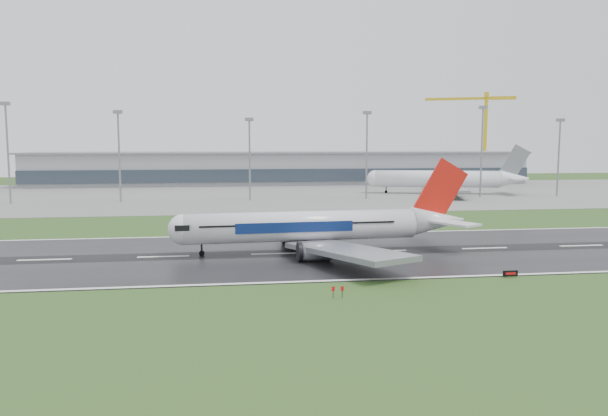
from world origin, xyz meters
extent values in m
plane|color=#264519|center=(0.00, 0.00, 0.00)|extent=(520.00, 520.00, 0.00)
cube|color=black|center=(0.00, 0.00, 0.05)|extent=(400.00, 45.00, 0.10)
cube|color=slate|center=(0.00, 125.00, 0.04)|extent=(400.00, 130.00, 0.08)
cube|color=gray|center=(0.00, 185.00, 7.50)|extent=(240.00, 36.00, 15.00)
cylinder|color=gray|center=(-99.61, 100.00, 16.17)|extent=(0.64, 0.64, 32.34)
cylinder|color=gray|center=(-64.13, 100.00, 14.94)|extent=(0.64, 0.64, 29.88)
cylinder|color=gray|center=(-20.14, 100.00, 13.82)|extent=(0.64, 0.64, 27.64)
cylinder|color=gray|center=(21.72, 100.00, 15.11)|extent=(0.64, 0.64, 30.22)
cylinder|color=gray|center=(65.15, 100.00, 16.23)|extent=(0.64, 0.64, 32.46)
cylinder|color=gray|center=(95.80, 100.00, 14.02)|extent=(0.64, 0.64, 28.04)
camera|label=1|loc=(-29.19, -103.21, 20.05)|focal=34.23mm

